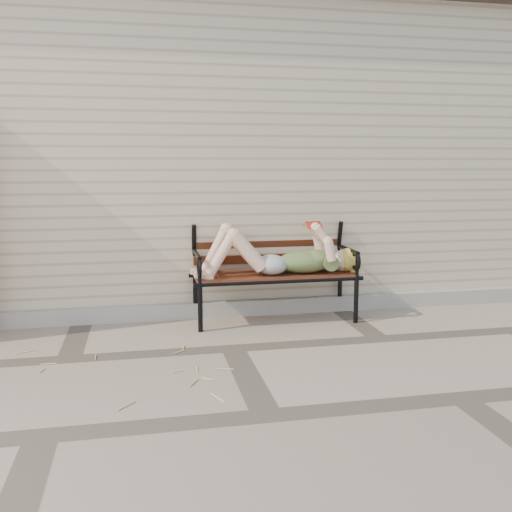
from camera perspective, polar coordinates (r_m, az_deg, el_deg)
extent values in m
plane|color=gray|center=(4.60, -2.32, -9.22)|extent=(80.00, 80.00, 0.00)
cube|color=#C3B698|center=(7.34, -6.24, 9.54)|extent=(8.00, 4.00, 3.00)
cube|color=#493734|center=(7.53, -6.47, 22.19)|extent=(8.30, 4.30, 0.30)
cube|color=#AFAA9E|center=(5.50, -3.97, -5.32)|extent=(8.00, 0.10, 0.15)
cylinder|color=black|center=(5.00, -5.60, -5.14)|extent=(0.04, 0.04, 0.44)
cylinder|color=black|center=(5.42, -6.09, -4.01)|extent=(0.04, 0.04, 0.44)
cylinder|color=black|center=(5.33, 9.98, -4.32)|extent=(0.04, 0.04, 0.44)
cylinder|color=black|center=(5.73, 8.38, -3.33)|extent=(0.04, 0.04, 0.44)
cube|color=#5A2B17|center=(5.28, 1.89, -1.90)|extent=(1.47, 0.48, 0.03)
cylinder|color=black|center=(5.07, 2.47, -2.58)|extent=(1.55, 0.04, 0.04)
cylinder|color=black|center=(5.49, 1.36, -1.66)|extent=(1.55, 0.04, 0.04)
torus|color=black|center=(5.52, 1.13, 3.69)|extent=(0.27, 0.03, 0.27)
ellipsoid|color=#0A3F46|center=(5.30, 4.83, -0.60)|extent=(0.52, 0.30, 0.20)
ellipsoid|color=#0A3F46|center=(5.32, 6.04, -0.19)|extent=(0.25, 0.29, 0.16)
ellipsoid|color=#A9A9AE|center=(5.22, 1.56, -0.88)|extent=(0.29, 0.33, 0.18)
sphere|color=beige|center=(5.41, 8.68, -0.46)|extent=(0.21, 0.21, 0.21)
ellipsoid|color=gold|center=(5.43, 9.16, -0.39)|extent=(0.24, 0.25, 0.22)
cube|color=#AC2013|center=(5.27, 5.70, 3.38)|extent=(0.14, 0.02, 0.02)
cube|color=white|center=(5.23, 5.83, 3.05)|extent=(0.14, 0.08, 0.05)
cube|color=white|center=(5.31, 5.56, 3.15)|extent=(0.14, 0.08, 0.05)
cube|color=#AC2013|center=(5.23, 5.84, 3.09)|extent=(0.15, 0.09, 0.05)
cube|color=#AC2013|center=(5.31, 5.56, 3.19)|extent=(0.15, 0.09, 0.05)
cylinder|color=#E0B96D|center=(4.56, -16.85, -9.72)|extent=(0.09, 0.04, 0.01)
cylinder|color=#E0B96D|center=(3.53, -19.11, -15.54)|extent=(0.09, 0.14, 0.01)
cylinder|color=#E0B96D|center=(4.20, -22.38, -11.67)|extent=(0.10, 0.08, 0.01)
cylinder|color=#E0B96D|center=(3.28, -17.98, -17.45)|extent=(0.13, 0.13, 0.01)
cylinder|color=#E0B96D|center=(3.98, -8.94, -12.25)|extent=(0.09, 0.05, 0.01)
cylinder|color=#E0B96D|center=(3.91, -1.40, -12.50)|extent=(0.09, 0.01, 0.01)
cylinder|color=#E0B96D|center=(3.27, -11.03, -17.27)|extent=(0.09, 0.13, 0.01)
cylinder|color=#E0B96D|center=(4.63, -22.98, -9.77)|extent=(0.04, 0.10, 0.01)
cylinder|color=#E0B96D|center=(4.63, -13.93, -9.27)|extent=(0.09, 0.01, 0.01)
cylinder|color=#E0B96D|center=(4.67, -23.10, -9.60)|extent=(0.16, 0.08, 0.01)
cylinder|color=#E0B96D|center=(4.14, -16.42, -11.63)|extent=(0.01, 0.11, 0.01)
cylinder|color=#E0B96D|center=(4.47, -19.97, -10.26)|extent=(0.14, 0.06, 0.01)
cylinder|color=#E0B96D|center=(3.69, -7.74, -13.97)|extent=(0.04, 0.10, 0.01)
cylinder|color=#E0B96D|center=(4.05, -4.34, -11.75)|extent=(0.13, 0.04, 0.01)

